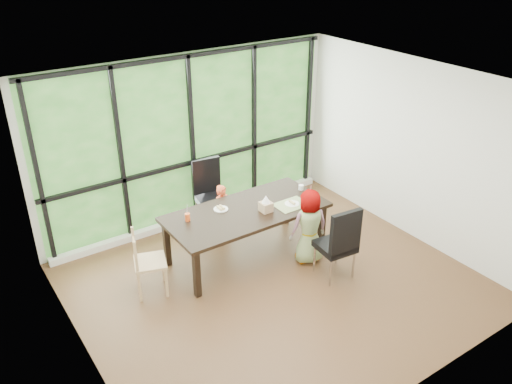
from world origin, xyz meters
The scene contains 23 objects.
ground centered at (0.00, 0.00, 0.00)m, with size 5.00×5.00×0.00m, color black.
back_wall centered at (0.00, 2.25, 1.35)m, with size 5.00×5.00×0.00m, color silver.
foliage_backdrop centered at (0.00, 2.23, 1.35)m, with size 4.80×0.02×2.65m, color #234F1B.
window_mullions centered at (0.00, 2.19, 1.35)m, with size 4.80×0.06×2.65m, color black, non-canonical shape.
window_sill centered at (0.00, 2.15, 0.05)m, with size 4.80×0.12×0.10m, color silver.
dining_table centered at (0.07, 0.80, 0.38)m, with size 2.29×1.07×0.75m, color black.
chair_window_leather centered at (0.10, 1.85, 0.54)m, with size 0.46×0.46×1.08m, color black.
chair_interior_leather centered at (0.79, -0.28, 0.54)m, with size 0.46×0.46×1.08m, color black.
chair_end_beech centered at (-1.42, 0.80, 0.45)m, with size 0.42×0.40×0.90m, color tan.
child_toddler centered at (0.07, 1.44, 0.43)m, with size 0.32×0.21×0.87m, color #E3522B.
child_older centered at (0.75, 0.20, 0.56)m, with size 0.54×0.35×1.11m, color slate.
placemat centered at (0.69, 0.57, 0.75)m, with size 0.47×0.34×0.01m, color tan.
plate_far centered at (-0.21, 1.02, 0.76)m, with size 0.21×0.21×0.01m, color white.
plate_near centered at (0.71, 0.58, 0.76)m, with size 0.21×0.21×0.01m, color white.
orange_cup centered at (-0.75, 1.00, 0.80)m, with size 0.07×0.07×0.11m, color #F0561E.
green_cup centered at (1.00, 0.52, 0.80)m, with size 0.07×0.07×0.11m, color #60CC36.
white_mug centered at (1.10, 0.87, 0.79)m, with size 0.08×0.08×0.08m, color white.
tissue_box centered at (0.28, 0.62, 0.82)m, with size 0.16×0.16×0.14m, color tan.
crepe_rolls_far centered at (-0.21, 1.02, 0.78)m, with size 0.10×0.12×0.04m, color tan, non-canonical shape.
crepe_rolls_near centered at (0.71, 0.58, 0.78)m, with size 0.05×0.12×0.04m, color tan, non-canonical shape.
straw_white centered at (-0.75, 1.00, 0.90)m, with size 0.01×0.01×0.20m, color white.
straw_pink centered at (1.00, 0.52, 0.90)m, with size 0.01×0.01×0.20m, color pink.
tissue centered at (0.28, 0.62, 0.94)m, with size 0.12×0.12×0.11m, color white.
Camera 1 is at (-3.47, -4.62, 4.34)m, focal length 37.02 mm.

